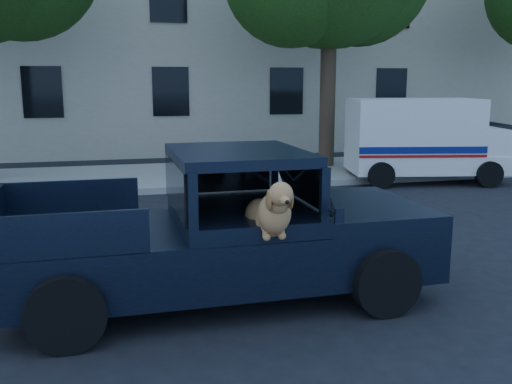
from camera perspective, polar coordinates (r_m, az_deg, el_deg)
ground at (r=6.32m, az=-4.01°, el=-12.64°), size 120.00×120.00×0.00m
far_sidewalk at (r=15.14m, az=-10.35°, el=1.48°), size 60.00×4.00×0.15m
lane_stripes at (r=9.92m, az=3.83°, el=-3.78°), size 21.60×0.14×0.01m
building_main at (r=22.65m, az=-4.29°, el=15.96°), size 26.00×6.00×9.00m
pickup_truck at (r=6.69m, az=-4.40°, el=-5.86°), size 4.95×2.53×1.77m
mail_truck at (r=15.12m, az=16.29°, el=4.45°), size 4.12×2.59×2.11m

